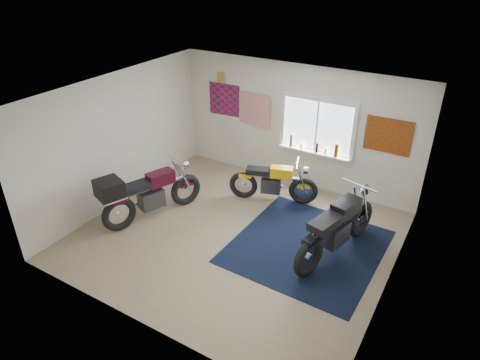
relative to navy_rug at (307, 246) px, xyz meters
The scene contains 10 objects.
ground 1.33m from the navy_rug, 163.55° to the right, with size 5.50×5.50×0.00m, color #9E896B.
room_shell 2.11m from the navy_rug, 163.55° to the right, with size 5.50×5.50×5.50m.
navy_rug is the anchor object (origin of this frame).
window_assembly 2.61m from the navy_rug, 110.27° to the left, with size 1.66×0.17×1.26m.
oil_bottles 2.37m from the navy_rug, 108.73° to the left, with size 1.11×0.09×0.30m.
flag_display 4.37m from the navy_rug, 146.45° to the left, with size 1.60×0.10×1.17m.
triumph_poster 2.70m from the navy_rug, 72.16° to the left, with size 0.90×0.03×0.70m, color #A54C14.
yellow_triumph 1.75m from the navy_rug, 138.72° to the left, with size 1.81×0.80×0.95m.
black_chrome_bike 0.70m from the navy_rug, ahead, with size 0.84×2.23×1.16m.
maroon_tourer 3.24m from the navy_rug, 165.67° to the right, with size 1.10×2.12×1.10m.
Camera 1 is at (3.40, -5.57, 4.78)m, focal length 32.00 mm.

